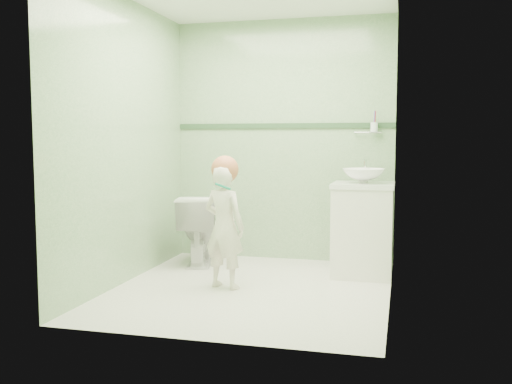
# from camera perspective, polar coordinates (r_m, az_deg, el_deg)

# --- Properties ---
(ground) EXTENTS (2.50, 2.50, 0.00)m
(ground) POSITION_cam_1_polar(r_m,az_deg,el_deg) (4.75, -0.46, -9.58)
(ground) COLOR beige
(ground) RESTS_ON ground
(room_shell) EXTENTS (2.50, 2.54, 2.40)m
(room_shell) POSITION_cam_1_polar(r_m,az_deg,el_deg) (4.59, -0.47, 5.06)
(room_shell) COLOR #7EAC7A
(room_shell) RESTS_ON ground
(trim_stripe) EXTENTS (2.20, 0.02, 0.05)m
(trim_stripe) POSITION_cam_1_polar(r_m,az_deg,el_deg) (5.80, 2.68, 6.58)
(trim_stripe) COLOR #2D4C2E
(trim_stripe) RESTS_ON room_shell
(vanity) EXTENTS (0.52, 0.50, 0.80)m
(vanity) POSITION_cam_1_polar(r_m,az_deg,el_deg) (5.21, 10.53, -3.84)
(vanity) COLOR white
(vanity) RESTS_ON ground
(counter) EXTENTS (0.54, 0.52, 0.04)m
(counter) POSITION_cam_1_polar(r_m,az_deg,el_deg) (5.16, 10.61, 0.66)
(counter) COLOR white
(counter) RESTS_ON vanity
(basin) EXTENTS (0.37, 0.37, 0.13)m
(basin) POSITION_cam_1_polar(r_m,az_deg,el_deg) (5.16, 10.62, 1.59)
(basin) COLOR white
(basin) RESTS_ON counter
(faucet) EXTENTS (0.03, 0.13, 0.18)m
(faucet) POSITION_cam_1_polar(r_m,az_deg,el_deg) (5.34, 10.77, 2.57)
(faucet) COLOR silver
(faucet) RESTS_ON counter
(cup_holder) EXTENTS (0.26, 0.07, 0.21)m
(cup_holder) POSITION_cam_1_polar(r_m,az_deg,el_deg) (5.63, 11.56, 6.30)
(cup_holder) COLOR silver
(cup_holder) RESTS_ON room_shell
(toilet) EXTENTS (0.52, 0.74, 0.68)m
(toilet) POSITION_cam_1_polar(r_m,az_deg,el_deg) (5.64, -5.66, -3.70)
(toilet) COLOR white
(toilet) RESTS_ON ground
(toddler) EXTENTS (0.42, 0.34, 1.01)m
(toddler) POSITION_cam_1_polar(r_m,az_deg,el_deg) (4.69, -3.17, -3.48)
(toddler) COLOR beige
(toddler) RESTS_ON ground
(hair_cap) EXTENTS (0.22, 0.22, 0.22)m
(hair_cap) POSITION_cam_1_polar(r_m,az_deg,el_deg) (4.67, -3.11, 2.26)
(hair_cap) COLOR #BB6842
(hair_cap) RESTS_ON toddler
(teal_toothbrush) EXTENTS (0.11, 0.14, 0.08)m
(teal_toothbrush) POSITION_cam_1_polar(r_m,az_deg,el_deg) (4.51, -3.33, 0.62)
(teal_toothbrush) COLOR #0C8362
(teal_toothbrush) RESTS_ON toddler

